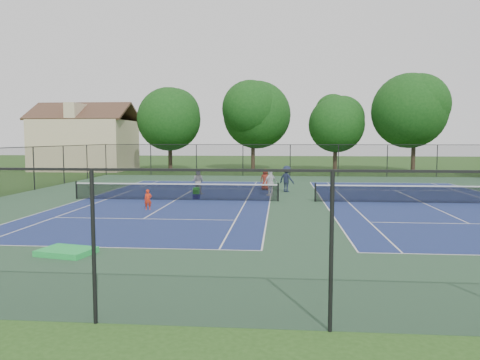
# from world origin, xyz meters

# --- Properties ---
(ground) EXTENTS (140.00, 140.00, 0.00)m
(ground) POSITION_xyz_m (0.00, 0.00, 0.00)
(ground) COLOR #234716
(ground) RESTS_ON ground
(court_pad) EXTENTS (36.00, 36.00, 0.01)m
(court_pad) POSITION_xyz_m (0.00, 0.00, 0.00)
(court_pad) COLOR #2F5438
(court_pad) RESTS_ON ground
(tennis_court_left) EXTENTS (12.00, 23.83, 1.07)m
(tennis_court_left) POSITION_xyz_m (-7.00, 0.00, 0.10)
(tennis_court_left) COLOR navy
(tennis_court_left) RESTS_ON ground
(tennis_court_right) EXTENTS (12.00, 23.83, 1.07)m
(tennis_court_right) POSITION_xyz_m (7.00, 0.00, 0.10)
(tennis_court_right) COLOR navy
(tennis_court_right) RESTS_ON ground
(perimeter_fence) EXTENTS (36.08, 36.08, 3.02)m
(perimeter_fence) POSITION_xyz_m (0.00, 0.00, 1.60)
(perimeter_fence) COLOR black
(perimeter_fence) RESTS_ON ground
(tree_back_a) EXTENTS (6.80, 6.80, 9.15)m
(tree_back_a) POSITION_xyz_m (-13.00, 24.00, 6.04)
(tree_back_a) COLOR #2D2116
(tree_back_a) RESTS_ON ground
(tree_back_b) EXTENTS (7.60, 7.60, 10.03)m
(tree_back_b) POSITION_xyz_m (-4.00, 26.00, 6.60)
(tree_back_b) COLOR #2D2116
(tree_back_b) RESTS_ON ground
(tree_back_c) EXTENTS (6.00, 6.00, 8.40)m
(tree_back_c) POSITION_xyz_m (5.00, 25.00, 5.48)
(tree_back_c) COLOR #2D2116
(tree_back_c) RESTS_ON ground
(tree_back_d) EXTENTS (7.80, 7.80, 10.37)m
(tree_back_d) POSITION_xyz_m (13.00, 24.00, 6.82)
(tree_back_d) COLOR #2D2116
(tree_back_d) RESTS_ON ground
(clapboard_house) EXTENTS (10.80, 8.10, 7.65)m
(clapboard_house) POSITION_xyz_m (-23.00, 25.00, 3.09)
(clapboard_house) COLOR tan
(clapboard_house) RESTS_ON ground
(child_player) EXTENTS (0.43, 0.34, 1.03)m
(child_player) POSITION_xyz_m (-7.56, -3.71, 0.51)
(child_player) COLOR #FD3310
(child_player) RESTS_ON ground
(instructor) EXTENTS (0.91, 0.76, 1.65)m
(instructor) POSITION_xyz_m (-6.20, 2.94, 0.83)
(instructor) COLOR gray
(instructor) RESTS_ON ground
(bystander_a) EXTENTS (0.97, 0.96, 1.65)m
(bystander_a) POSITION_xyz_m (-1.55, 2.61, 0.82)
(bystander_a) COLOR white
(bystander_a) RESTS_ON ground
(bystander_b) EXTENTS (1.30, 1.22, 1.76)m
(bystander_b) POSITION_xyz_m (-0.50, 4.77, 0.88)
(bystander_b) COLOR #171F34
(bystander_b) RESTS_ON ground
(bystander_c) EXTENTS (0.82, 0.62, 1.50)m
(bystander_c) POSITION_xyz_m (-1.96, 5.71, 0.75)
(bystander_c) COLOR maroon
(bystander_c) RESTS_ON ground
(ball_crate) EXTENTS (0.41, 0.35, 0.30)m
(ball_crate) POSITION_xyz_m (-5.88, 0.62, 0.15)
(ball_crate) COLOR navy
(ball_crate) RESTS_ON ground
(ball_hopper) EXTENTS (0.36, 0.30, 0.38)m
(ball_hopper) POSITION_xyz_m (-5.88, 0.62, 0.49)
(ball_hopper) COLOR green
(ball_hopper) RESTS_ON ball_crate
(green_tarp) EXTENTS (1.78, 1.46, 0.17)m
(green_tarp) POSITION_xyz_m (-7.52, -12.85, 0.10)
(green_tarp) COLOR green
(green_tarp) RESTS_ON ground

